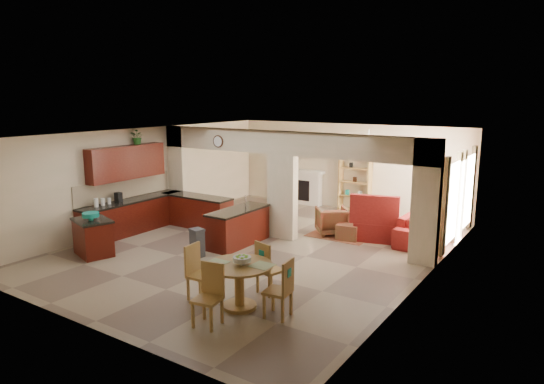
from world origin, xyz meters
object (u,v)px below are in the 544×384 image
Objects in this scene: dining_table at (239,279)px; sofa at (429,227)px; kitchen_island at (93,237)px; armchair at (332,221)px.

dining_table is 6.12m from sofa.
kitchen_island reaches higher than armchair.
sofa is 3.14× the size of armchair.
kitchen_island reaches higher than dining_table.
kitchen_island is at bearing 10.73° from armchair.
sofa is (1.62, 5.90, -0.16)m from dining_table.
kitchen_island is 1.44× the size of armchair.
sofa is at bearing 74.61° from dining_table.
armchair is at bearing 67.98° from kitchen_island.
kitchen_island is at bearing 133.33° from sofa.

